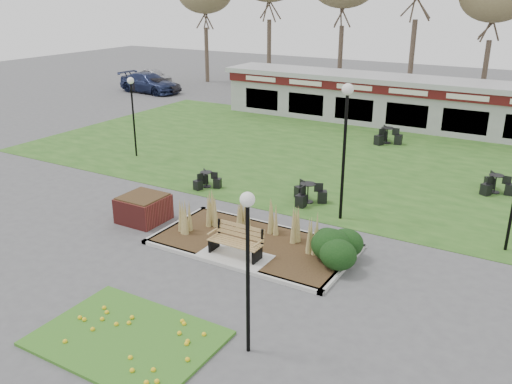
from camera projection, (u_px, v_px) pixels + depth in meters
The scene contains 17 objects.
ground at pixel (233, 261), 16.48m from camera, with size 100.00×100.00×0.00m, color #515154.
lawn at pixel (367, 160), 26.18m from camera, with size 34.00×16.00×0.02m, color #27561B.
flower_bed at pixel (127, 337), 12.74m from camera, with size 4.20×3.00×0.16m.
planting_bed at pixel (290, 243), 16.84m from camera, with size 6.75×3.40×1.27m.
park_bench at pixel (237, 240), 16.48m from camera, with size 1.70×0.66×0.93m.
brick_planter at pixel (143, 208), 19.21m from camera, with size 1.50×1.50×0.95m.
food_pavilion at pixel (414, 103), 32.10m from camera, with size 24.60×3.40×2.90m.
lamp_post_near_left at pixel (248, 239), 11.40m from camera, with size 0.32×0.32×3.87m.
lamp_post_near_right at pixel (346, 122), 18.29m from camera, with size 0.40×0.40×4.86m.
lamp_post_mid_left at pixel (132, 99), 25.90m from camera, with size 0.32×0.32×3.89m.
bistro_set_a at pixel (207, 182), 22.58m from camera, with size 1.19×1.17×0.65m.
bistro_set_b at pixel (308, 196), 20.91m from camera, with size 1.44×1.27×0.77m.
bistro_set_c at pixel (387, 138), 29.03m from camera, with size 1.44×1.57×0.84m.
bistro_set_d at pixel (495, 187), 21.93m from camera, with size 1.22×1.40×0.74m.
car_silver at pixel (154, 76), 47.64m from camera, with size 1.53×3.79×1.29m, color #AAAAAF.
car_black at pixel (157, 86), 43.03m from camera, with size 1.32×3.77×1.24m, color black.
car_blue at pixel (149, 83), 43.34m from camera, with size 2.17×5.33×1.55m, color navy.
Camera 1 is at (8.06, -12.32, 7.74)m, focal length 38.00 mm.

